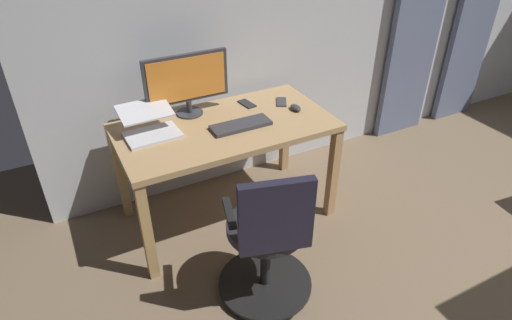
{
  "coord_description": "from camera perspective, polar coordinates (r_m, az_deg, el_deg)",
  "views": [
    {
      "loc": [
        2.56,
        -0.04,
        2.1
      ],
      "look_at": [
        1.68,
        -1.75,
        0.84
      ],
      "focal_mm": 30.65,
      "sensor_mm": 36.0,
      "label": 1
    }
  ],
  "objects": [
    {
      "name": "cell_phone_by_monitor",
      "position": [
        3.11,
        -1.2,
        7.35
      ],
      "size": [
        0.09,
        0.15,
        0.01
      ],
      "primitive_type": "cube",
      "rotation": [
        0.0,
        0.0,
        0.16
      ],
      "color": "#232328",
      "rests_on": "desk"
    },
    {
      "name": "computer_mouse",
      "position": [
        3.03,
        5.2,
        6.81
      ],
      "size": [
        0.06,
        0.1,
        0.04
      ],
      "primitive_type": "ellipsoid",
      "color": "#333338",
      "rests_on": "desk"
    },
    {
      "name": "computer_monitor",
      "position": [
        2.92,
        -9.03,
        10.19
      ],
      "size": [
        0.56,
        0.18,
        0.42
      ],
      "color": "#333338",
      "rests_on": "desk"
    },
    {
      "name": "desk",
      "position": [
        2.9,
        -3.99,
        3.03
      ],
      "size": [
        1.4,
        0.75,
        0.75
      ],
      "color": "tan",
      "rests_on": "ground"
    },
    {
      "name": "cell_phone_face_up",
      "position": [
        3.14,
        3.33,
        7.58
      ],
      "size": [
        0.13,
        0.16,
        0.01
      ],
      "primitive_type": "cube",
      "rotation": [
        0.0,
        0.0,
        -0.5
      ],
      "color": "#333338",
      "rests_on": "desk"
    },
    {
      "name": "laptop",
      "position": [
        2.79,
        -13.7,
        4.34
      ],
      "size": [
        0.34,
        0.35,
        0.16
      ],
      "rotation": [
        0.0,
        0.0,
        0.04
      ],
      "color": "silver",
      "rests_on": "desk"
    },
    {
      "name": "computer_keyboard",
      "position": [
        2.81,
        -1.99,
        4.56
      ],
      "size": [
        0.39,
        0.14,
        0.02
      ],
      "primitive_type": "cube",
      "color": "#333338",
      "rests_on": "desk"
    },
    {
      "name": "office_chair",
      "position": [
        2.42,
        1.63,
        -10.64
      ],
      "size": [
        0.56,
        0.56,
        0.93
      ],
      "rotation": [
        0.0,
        0.0,
        2.88
      ],
      "color": "black",
      "rests_on": "ground"
    }
  ]
}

